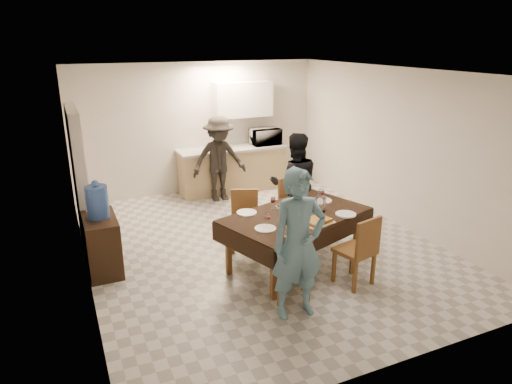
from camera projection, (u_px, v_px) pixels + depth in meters
floor at (260, 245)px, 7.03m from camera, size 5.00×6.00×0.02m
ceiling at (261, 71)px, 6.20m from camera, size 5.00×6.00×0.02m
wall_back at (199, 128)px, 9.21m from camera, size 5.00×0.02×2.60m
wall_front at (401, 245)px, 4.02m from camera, size 5.00×0.02×2.60m
wall_left at (77, 185)px, 5.65m from camera, size 0.02×6.00×2.60m
wall_right at (397, 148)px, 7.58m from camera, size 0.02×6.00×2.60m
stub_partition at (80, 178)px, 6.80m from camera, size 0.15×1.40×2.10m
kitchen_base_cabinet at (233, 170)px, 9.45m from camera, size 2.20×0.60×0.86m
kitchen_worktop at (232, 149)px, 9.30m from camera, size 2.24×0.64×0.05m
upper_cabinet at (243, 99)px, 9.23m from camera, size 1.20×0.34×0.70m
dining_table at (296, 216)px, 6.19m from camera, size 2.23×1.71×0.77m
chair_near_left at (296, 260)px, 5.35m from camera, size 0.54×0.55×0.49m
chair_near_right at (360, 245)px, 5.69m from camera, size 0.52×0.53×0.51m
chair_far_left at (246, 217)px, 6.66m from camera, size 0.54×0.55×0.48m
chair_far_right at (301, 205)px, 6.98m from camera, size 0.52×0.52×0.53m
console at (102, 244)px, 6.17m from camera, size 0.42×0.84×0.78m
water_jug at (97, 202)px, 5.97m from camera, size 0.29×0.29×0.43m
wine_bottle at (291, 202)px, 6.16m from camera, size 0.08×0.08×0.31m
water_pitcher at (320, 204)px, 6.24m from camera, size 0.14×0.14×0.22m
savoury_tart at (317, 221)px, 5.88m from camera, size 0.47×0.40×0.05m
salad_bowl at (309, 204)px, 6.44m from camera, size 0.17×0.17×0.07m
mushroom_dish at (283, 207)px, 6.40m from camera, size 0.21×0.21×0.04m
wine_glass_a at (267, 220)px, 5.72m from camera, size 0.09×0.09×0.20m
wine_glass_b at (321, 196)px, 6.58m from camera, size 0.09×0.09×0.21m
wine_glass_c at (273, 203)px, 6.34m from camera, size 0.08×0.08×0.18m
plate_near_left at (265, 229)px, 5.69m from camera, size 0.27×0.27×0.02m
plate_near_right at (346, 214)px, 6.15m from camera, size 0.28×0.28×0.02m
plate_far_left at (247, 213)px, 6.21m from camera, size 0.28×0.28×0.02m
plate_far_right at (322, 200)px, 6.67m from camera, size 0.29×0.29×0.02m
microwave at (265, 137)px, 9.53m from camera, size 0.60×0.41×0.33m
person_near at (298, 244)px, 5.03m from camera, size 0.66×0.46×1.74m
person_far at (295, 184)px, 7.29m from camera, size 0.95×0.83×1.64m
person_kitchen at (219, 159)px, 8.76m from camera, size 1.06×0.61×1.65m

